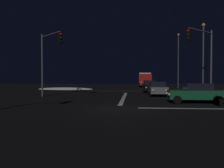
{
  "coord_description": "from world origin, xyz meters",
  "views": [
    {
      "loc": [
        0.94,
        -15.8,
        2.02
      ],
      "look_at": [
        -1.53,
        11.94,
        1.27
      ],
      "focal_mm": 37.99,
      "sensor_mm": 36.0,
      "label": 1
    }
  ],
  "objects_px": {
    "sedan_red": "(149,85)",
    "sedan_gray": "(158,89)",
    "sedan_black": "(150,86)",
    "streetlamp_right_far": "(178,57)",
    "traffic_signal_ne": "(203,50)",
    "traffic_signal_nw": "(49,53)",
    "streetlamp_right_near": "(203,53)",
    "box_truck": "(145,79)",
    "sedan_green_crossing": "(196,93)",
    "sedan_blue": "(147,84)"
  },
  "relations": [
    {
      "from": "sedan_blue",
      "to": "sedan_gray",
      "type": "bearing_deg",
      "value": -90.11
    },
    {
      "from": "sedan_blue",
      "to": "traffic_signal_ne",
      "type": "xyz_separation_m",
      "value": [
        3.86,
        -22.66,
        3.83
      ]
    },
    {
      "from": "streetlamp_right_far",
      "to": "sedan_red",
      "type": "bearing_deg",
      "value": -132.69
    },
    {
      "from": "box_truck",
      "to": "sedan_green_crossing",
      "type": "distance_m",
      "value": 33.31
    },
    {
      "from": "sedan_gray",
      "to": "sedan_green_crossing",
      "type": "distance_m",
      "value": 7.67
    },
    {
      "from": "sedan_red",
      "to": "traffic_signal_nw",
      "type": "xyz_separation_m",
      "value": [
        -11.08,
        -15.99,
        3.76
      ]
    },
    {
      "from": "sedan_blue",
      "to": "traffic_signal_nw",
      "type": "xyz_separation_m",
      "value": [
        -11.26,
        -22.68,
        3.76
      ]
    },
    {
      "from": "traffic_signal_ne",
      "to": "streetlamp_right_far",
      "type": "xyz_separation_m",
      "value": [
        1.87,
        22.37,
        1.23
      ]
    },
    {
      "from": "sedan_red",
      "to": "traffic_signal_ne",
      "type": "bearing_deg",
      "value": -75.84
    },
    {
      "from": "box_truck",
      "to": "streetlamp_right_near",
      "type": "bearing_deg",
      "value": -75.45
    },
    {
      "from": "sedan_gray",
      "to": "box_truck",
      "type": "distance_m",
      "value": 25.88
    },
    {
      "from": "sedan_black",
      "to": "sedan_red",
      "type": "bearing_deg",
      "value": 87.82
    },
    {
      "from": "traffic_signal_ne",
      "to": "sedan_gray",
      "type": "bearing_deg",
      "value": 139.35
    },
    {
      "from": "traffic_signal_nw",
      "to": "streetlamp_right_near",
      "type": "relative_size",
      "value": 0.77
    },
    {
      "from": "sedan_red",
      "to": "box_truck",
      "type": "bearing_deg",
      "value": 90.11
    },
    {
      "from": "sedan_blue",
      "to": "streetlamp_right_far",
      "type": "xyz_separation_m",
      "value": [
        5.73,
        -0.29,
        5.07
      ]
    },
    {
      "from": "traffic_signal_nw",
      "to": "sedan_red",
      "type": "bearing_deg",
      "value": 55.27
    },
    {
      "from": "sedan_red",
      "to": "sedan_black",
      "type": "bearing_deg",
      "value": -92.18
    },
    {
      "from": "streetlamp_right_near",
      "to": "streetlamp_right_far",
      "type": "distance_m",
      "value": 16.02
    },
    {
      "from": "box_truck",
      "to": "traffic_signal_nw",
      "type": "bearing_deg",
      "value": -110.73
    },
    {
      "from": "sedan_red",
      "to": "sedan_gray",
      "type": "bearing_deg",
      "value": -89.38
    },
    {
      "from": "sedan_gray",
      "to": "sedan_green_crossing",
      "type": "bearing_deg",
      "value": -72.96
    },
    {
      "from": "sedan_black",
      "to": "streetlamp_right_near",
      "type": "distance_m",
      "value": 8.17
    },
    {
      "from": "traffic_signal_ne",
      "to": "traffic_signal_nw",
      "type": "bearing_deg",
      "value": -179.94
    },
    {
      "from": "sedan_black",
      "to": "traffic_signal_nw",
      "type": "relative_size",
      "value": 0.65
    },
    {
      "from": "sedan_green_crossing",
      "to": "traffic_signal_ne",
      "type": "bearing_deg",
      "value": 67.62
    },
    {
      "from": "streetlamp_right_far",
      "to": "box_truck",
      "type": "bearing_deg",
      "value": 130.91
    },
    {
      "from": "sedan_red",
      "to": "streetlamp_right_near",
      "type": "height_order",
      "value": "streetlamp_right_near"
    },
    {
      "from": "traffic_signal_ne",
      "to": "sedan_red",
      "type": "bearing_deg",
      "value": 104.16
    },
    {
      "from": "sedan_blue",
      "to": "traffic_signal_nw",
      "type": "distance_m",
      "value": 25.59
    },
    {
      "from": "traffic_signal_nw",
      "to": "streetlamp_right_near",
      "type": "height_order",
      "value": "streetlamp_right_near"
    },
    {
      "from": "sedan_green_crossing",
      "to": "traffic_signal_ne",
      "type": "relative_size",
      "value": 0.64
    },
    {
      "from": "traffic_signal_ne",
      "to": "sedan_black",
      "type": "bearing_deg",
      "value": 113.6
    },
    {
      "from": "traffic_signal_nw",
      "to": "streetlamp_right_near",
      "type": "distance_m",
      "value": 18.15
    },
    {
      "from": "box_truck",
      "to": "traffic_signal_nw",
      "type": "relative_size",
      "value": 1.25
    },
    {
      "from": "sedan_green_crossing",
      "to": "traffic_signal_nw",
      "type": "bearing_deg",
      "value": 163.55
    },
    {
      "from": "box_truck",
      "to": "sedan_green_crossing",
      "type": "height_order",
      "value": "box_truck"
    },
    {
      "from": "sedan_black",
      "to": "streetlamp_right_far",
      "type": "height_order",
      "value": "streetlamp_right_far"
    },
    {
      "from": "sedan_black",
      "to": "traffic_signal_nw",
      "type": "distance_m",
      "value": 15.08
    },
    {
      "from": "box_truck",
      "to": "streetlamp_right_far",
      "type": "xyz_separation_m",
      "value": [
        5.93,
        -6.84,
        4.16
      ]
    },
    {
      "from": "sedan_black",
      "to": "box_truck",
      "type": "xyz_separation_m",
      "value": [
        0.21,
        19.44,
        0.91
      ]
    },
    {
      "from": "streetlamp_right_far",
      "to": "traffic_signal_ne",
      "type": "bearing_deg",
      "value": -94.78
    },
    {
      "from": "sedan_red",
      "to": "box_truck",
      "type": "distance_m",
      "value": 13.27
    },
    {
      "from": "streetlamp_right_near",
      "to": "box_truck",
      "type": "bearing_deg",
      "value": 104.55
    },
    {
      "from": "sedan_green_crossing",
      "to": "traffic_signal_ne",
      "type": "height_order",
      "value": "traffic_signal_ne"
    },
    {
      "from": "sedan_gray",
      "to": "traffic_signal_ne",
      "type": "distance_m",
      "value": 6.41
    },
    {
      "from": "sedan_gray",
      "to": "streetlamp_right_far",
      "type": "relative_size",
      "value": 0.42
    },
    {
      "from": "sedan_green_crossing",
      "to": "box_truck",
      "type": "bearing_deg",
      "value": 94.15
    },
    {
      "from": "sedan_gray",
      "to": "sedan_blue",
      "type": "height_order",
      "value": "same"
    },
    {
      "from": "box_truck",
      "to": "traffic_signal_ne",
      "type": "height_order",
      "value": "traffic_signal_ne"
    }
  ]
}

